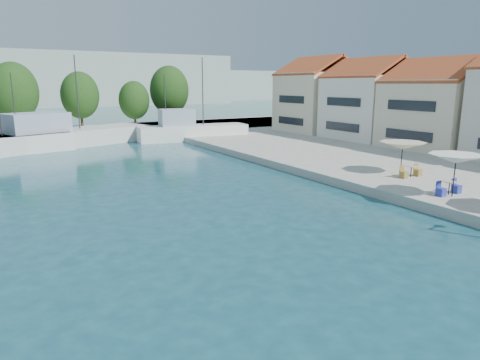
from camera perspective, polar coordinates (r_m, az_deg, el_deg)
quay_right at (r=42.88m, az=26.37°, el=2.76°), size 32.00×92.00×0.60m
quay_far at (r=60.82m, az=-24.90°, el=5.47°), size 90.00×16.00×0.60m
hill_east at (r=181.30m, az=-13.26°, el=12.15°), size 140.00×40.00×12.00m
building_04 at (r=45.77m, az=25.23°, el=9.38°), size 9.00×8.80×9.20m
building_05 at (r=51.45m, az=16.94°, el=10.54°), size 8.40×8.80×9.70m
building_06 at (r=57.98m, az=10.35°, el=11.29°), size 9.00×8.80×10.20m
trawler_03 at (r=50.57m, az=-22.92°, el=5.29°), size 20.18×11.64×10.20m
trawler_04 at (r=52.69m, az=-6.63°, el=6.46°), size 13.56×5.20×10.20m
tree_05 at (r=62.78m, az=-27.94°, el=10.35°), size 6.00×6.00×8.88m
tree_06 at (r=66.01m, az=-20.56°, el=10.53°), size 5.30×5.30×7.84m
tree_07 at (r=65.40m, az=-13.93°, el=10.29°), size 4.42×4.42×6.55m
tree_08 at (r=68.69m, az=-9.40°, el=11.71°), size 6.00×6.00×8.89m
umbrella_white at (r=26.15m, az=26.86°, el=2.54°), size 2.93×2.93×2.38m
umbrella_cream at (r=31.72m, az=20.87°, el=4.32°), size 3.19×3.19×2.20m
cafe_table_02 at (r=26.86m, az=26.08°, el=-1.17°), size 1.82×0.70×0.76m
cafe_table_03 at (r=30.87m, az=21.83°, el=0.88°), size 1.82×0.70×0.76m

